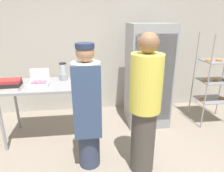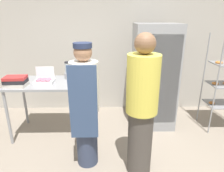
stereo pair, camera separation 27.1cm
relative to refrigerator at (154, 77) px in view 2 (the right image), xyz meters
name	(u,v)px [view 2 (the right image)]	position (x,y,z in m)	size (l,w,h in m)	color
back_wall	(116,36)	(-0.65, 0.75, 0.64)	(6.40, 0.12, 3.10)	#B7B2A8
refrigerator	(154,77)	(0.00, 0.00, 0.00)	(0.73, 0.70, 1.82)	gray
prep_counter	(48,88)	(-1.79, -0.30, -0.09)	(1.18, 0.73, 0.92)	gray
donut_box	(44,81)	(-1.81, -0.37, 0.06)	(0.29, 0.21, 0.25)	white
blender_pitcher	(68,71)	(-1.47, -0.12, 0.14)	(0.14, 0.14, 0.29)	#99999E
binder_stack	(16,82)	(-2.18, -0.52, 0.10)	(0.32, 0.23, 0.16)	silver
person_baker	(85,106)	(-1.10, -1.07, -0.05)	(0.35, 0.37, 1.64)	#333D56
person_customer	(142,108)	(-0.41, -1.24, -0.01)	(0.38, 0.38, 1.77)	#47423D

